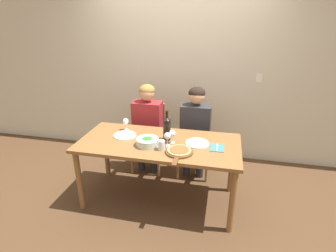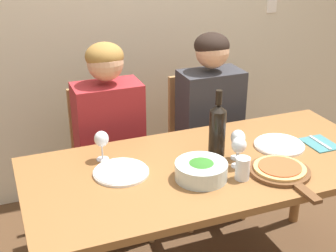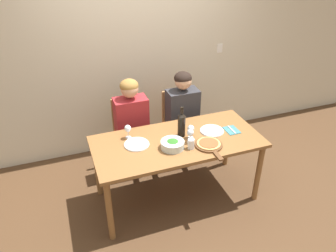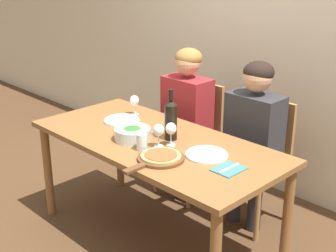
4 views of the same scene
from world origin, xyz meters
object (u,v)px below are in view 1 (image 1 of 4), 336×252
Objects in this scene: broccoli_bowl at (147,142)px; water_tumbler at (161,145)px; chair_left at (150,134)px; pizza_on_board at (179,152)px; wine_glass_right at (172,134)px; wine_bottle at (167,128)px; person_man at (195,125)px; wine_glass_centre at (167,137)px; chair_right at (196,138)px; person_woman at (147,121)px; wine_glass_left at (126,122)px; dinner_plate_right at (197,143)px; dinner_plate_left at (125,135)px; fork_on_napkin at (217,148)px.

water_tumbler reaches higher than broccoli_bowl.
chair_left is at bearing 113.24° from water_tumbler.
wine_glass_right reaches higher than pizza_on_board.
wine_bottle is at bearing 135.39° from wine_glass_right.
wine_bottle is at bearing -114.09° from person_man.
chair_right is at bearing 75.45° from wine_glass_centre.
wine_glass_centre is at bearing -116.33° from wine_glass_right.
wine_glass_right is (0.47, -0.74, 0.37)m from chair_left.
chair_right is 0.75× the size of person_woman.
chair_right is 0.85m from wine_glass_right.
broccoli_bowl is 0.50m from wine_glass_left.
chair_right reaches higher than dinner_plate_right.
person_woman is (-0.64, -0.11, 0.24)m from chair_right.
person_woman reaches higher than wine_glass_centre.
broccoli_bowl reaches higher than pizza_on_board.
broccoli_bowl is at bearing -116.18° from chair_right.
dinner_plate_left and dinner_plate_right have the same top height.
wine_bottle is 0.27m from broccoli_bowl.
wine_glass_left is at bearing -105.27° from chair_left.
chair_right is 0.92m from wine_glass_centre.
water_tumbler is at bearing -163.77° from fork_on_napkin.
person_woman is 2.92× the size of pizza_on_board.
chair_left is 5.08× the size of fork_on_napkin.
pizza_on_board reaches higher than dinner_plate_right.
dinner_plate_left is 1.70× the size of wine_glass_left.
wine_bottle is 3.22× the size of water_tumbler.
broccoli_bowl is 0.92× the size of dinner_plate_right.
chair_right is 1.00m from broccoli_bowl.
fork_on_napkin is at bearing -68.19° from chair_right.
person_woman is 6.80× the size of fork_on_napkin.
wine_glass_left is 0.67m from water_tumbler.
chair_left is 1.25m from fork_on_napkin.
chair_right is 0.70m from person_woman.
fork_on_napkin is at bearing -38.71° from chair_left.
person_man is at bearing 85.75° from pizza_on_board.
person_woman reaches higher than chair_right.
wine_glass_left reaches higher than dinner_plate_left.
wine_glass_centre is (-0.04, -0.07, 0.00)m from wine_glass_right.
person_woman reaches higher than pizza_on_board.
chair_left is 2.72× the size of wine_bottle.
wine_bottle is 0.16m from wine_glass_centre.
wine_bottle is at bearing 47.19° from broccoli_bowl.
chair_left is 3.86× the size of broccoli_bowl.
person_woman reaches higher than wine_glass_left.
wine_glass_centre is at bearing 9.92° from broccoli_bowl.
chair_right is 2.72× the size of wine_bottle.
water_tumbler is at bearing -89.86° from wine_bottle.
person_woman is 0.58m from dinner_plate_left.
broccoli_bowl is (-0.42, -0.85, 0.30)m from chair_right.
dinner_plate_right is (0.34, -0.04, -0.13)m from wine_bottle.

